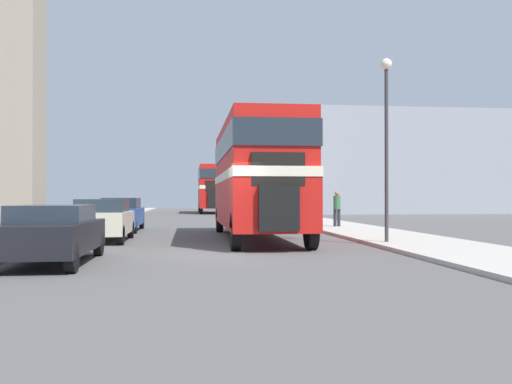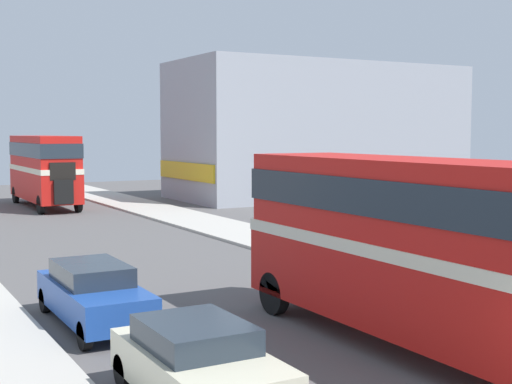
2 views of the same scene
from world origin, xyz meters
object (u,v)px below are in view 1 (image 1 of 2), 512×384
object	(u,v)px
car_parked_near	(51,233)
car_parked_far	(121,214)
car_parked_mid	(102,219)
bicycle_on_pavement	(313,214)
pedestrian_walking	(337,206)
street_lamp	(386,122)
double_decker_bus	(256,172)
bus_distant	(212,185)

from	to	relation	value
car_parked_near	car_parked_far	world-z (taller)	car_parked_far
car_parked_mid	bicycle_on_pavement	distance (m)	18.51
pedestrian_walking	bicycle_on_pavement	bearing A→B (deg)	85.53
car_parked_near	street_lamp	world-z (taller)	street_lamp
car_parked_mid	bicycle_on_pavement	size ratio (longest dim) A/B	2.28
bicycle_on_pavement	street_lamp	size ratio (longest dim) A/B	0.30
pedestrian_walking	street_lamp	bearing A→B (deg)	-95.25
double_decker_bus	car_parked_mid	distance (m)	5.73
bicycle_on_pavement	double_decker_bus	bearing A→B (deg)	-110.12
car_parked_mid	bicycle_on_pavement	world-z (taller)	car_parked_mid
car_parked_far	car_parked_mid	bearing A→B (deg)	-89.50
bus_distant	street_lamp	world-z (taller)	street_lamp
car_parked_mid	street_lamp	size ratio (longest dim) A/B	0.69
bus_distant	pedestrian_walking	size ratio (longest dim) A/B	5.62
street_lamp	car_parked_mid	bearing A→B (deg)	163.51
street_lamp	double_decker_bus	bearing A→B (deg)	140.02
bus_distant	street_lamp	bearing A→B (deg)	-83.70
pedestrian_walking	street_lamp	distance (m)	9.90
bus_distant	car_parked_mid	bearing A→B (deg)	-98.49
car_parked_mid	double_decker_bus	bearing A→B (deg)	4.82
double_decker_bus	car_parked_far	world-z (taller)	double_decker_bus
car_parked_near	car_parked_far	xyz separation A→B (m)	(0.12, 12.70, 0.06)
car_parked_far	double_decker_bus	bearing A→B (deg)	-45.49
pedestrian_walking	car_parked_mid	bearing A→B (deg)	-146.58
car_parked_near	bicycle_on_pavement	world-z (taller)	car_parked_near
pedestrian_walking	street_lamp	world-z (taller)	street_lamp
pedestrian_walking	bicycle_on_pavement	xyz separation A→B (m)	(0.65, 8.35, -0.61)
car_parked_mid	street_lamp	xyz separation A→B (m)	(9.27, -2.74, 3.19)
bicycle_on_pavement	street_lamp	world-z (taller)	street_lamp
bus_distant	bicycle_on_pavement	distance (m)	20.41
car_parked_far	street_lamp	bearing A→B (deg)	-43.35
car_parked_near	street_lamp	xyz separation A→B (m)	(9.44, 3.90, 3.24)
double_decker_bus	car_parked_near	size ratio (longest dim) A/B	2.49
car_parked_far	pedestrian_walking	bearing A→B (deg)	3.56
car_parked_mid	car_parked_far	distance (m)	6.06
bicycle_on_pavement	street_lamp	distance (m)	18.18
car_parked_near	bicycle_on_pavement	bearing A→B (deg)	63.18
double_decker_bus	bicycle_on_pavement	distance (m)	15.65
bus_distant	car_parked_far	size ratio (longest dim) A/B	2.07
car_parked_mid	car_parked_far	bearing A→B (deg)	90.50
double_decker_bus	bicycle_on_pavement	xyz separation A→B (m)	(5.34, 14.58, -2.00)
pedestrian_walking	car_parked_near	bearing A→B (deg)	-127.70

